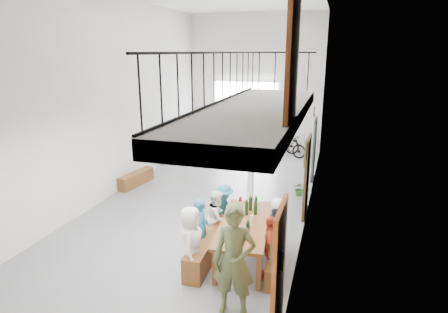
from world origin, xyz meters
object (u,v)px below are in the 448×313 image
(side_bench, at_px, (136,179))
(oak_barrel, at_px, (188,146))
(tasting_table, at_px, (244,226))
(host_standing, at_px, (234,261))
(serving_counter, at_px, (213,135))
(bicycle_near, at_px, (278,140))
(bench_inner, at_px, (209,244))

(side_bench, distance_m, oak_barrel, 3.38)
(tasting_table, height_order, host_standing, host_standing)
(oak_barrel, height_order, host_standing, host_standing)
(host_standing, bearing_deg, serving_counter, 107.42)
(serving_counter, height_order, host_standing, host_standing)
(tasting_table, distance_m, bicycle_near, 8.49)
(oak_barrel, bearing_deg, bench_inner, -64.73)
(bench_inner, relative_size, side_bench, 1.54)
(host_standing, bearing_deg, tasting_table, 95.33)
(side_bench, bearing_deg, bench_inner, -43.23)
(side_bench, relative_size, host_standing, 0.78)
(oak_barrel, xyz_separation_m, serving_counter, (0.37, 1.95, 0.08))
(bicycle_near, bearing_deg, tasting_table, -159.09)
(tasting_table, relative_size, serving_counter, 1.14)
(oak_barrel, height_order, bicycle_near, bicycle_near)
(side_bench, distance_m, bicycle_near, 6.36)
(bench_inner, height_order, serving_counter, serving_counter)
(side_bench, height_order, oak_barrel, oak_barrel)
(bench_inner, distance_m, oak_barrel, 7.36)
(tasting_table, height_order, side_bench, tasting_table)
(tasting_table, xyz_separation_m, bicycle_near, (-0.65, 8.47, -0.22))
(tasting_table, height_order, oak_barrel, oak_barrel)
(bench_inner, bearing_deg, bicycle_near, 87.86)
(side_bench, xyz_separation_m, bicycle_near, (3.59, 5.24, 0.29))
(oak_barrel, bearing_deg, serving_counter, 79.29)
(oak_barrel, height_order, serving_counter, serving_counter)
(bench_inner, bearing_deg, tasting_table, 5.23)
(bench_inner, relative_size, host_standing, 1.20)
(tasting_table, relative_size, bicycle_near, 1.25)
(serving_counter, distance_m, host_standing, 10.77)
(bench_inner, height_order, host_standing, host_standing)
(tasting_table, height_order, bicycle_near, bicycle_near)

